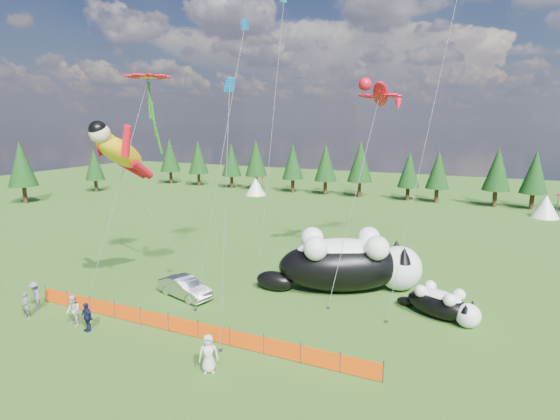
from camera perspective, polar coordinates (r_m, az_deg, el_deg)
name	(u,v)px	position (r m, az deg, el deg)	size (l,w,h in m)	color
ground	(213,313)	(27.93, -8.71, -13.20)	(160.00, 160.00, 0.00)	#16380A
safety_fence	(183,326)	(25.51, -12.54, -14.60)	(22.06, 0.06, 1.10)	#262626
tree_line	(376,172)	(68.01, 12.41, 4.83)	(90.00, 4.00, 8.00)	black
festival_tents	(450,200)	(62.02, 21.27, 1.26)	(50.00, 3.20, 2.80)	white
cat_large	(349,262)	(30.88, 8.95, -6.77)	(10.93, 7.45, 4.21)	black
cat_small	(442,304)	(28.39, 20.38, -11.40)	(5.03, 3.25, 1.91)	black
car	(185,287)	(30.37, -12.31, -9.86)	(1.44, 4.14, 1.36)	#B3B4B8
spectator_a	(26,305)	(30.74, -30.30, -10.70)	(0.60, 0.39, 1.63)	slate
spectator_b	(73,311)	(28.33, -25.41, -11.82)	(0.90, 0.53, 1.86)	silver
spectator_c	(87,317)	(27.44, -23.92, -12.64)	(0.99, 0.51, 1.68)	#141637
spectator_d	(35,296)	(31.78, -29.35, -9.71)	(1.18, 0.61, 1.82)	slate
spectator_e	(208,353)	(21.79, -9.33, -18.00)	(0.91, 0.59, 1.87)	silver
superhero_kite	(120,152)	(29.20, -20.12, 7.09)	(5.86, 5.95, 12.40)	yellow
gecko_kite	(381,94)	(35.05, 13.01, 14.49)	(4.11, 12.98, 16.53)	red
flower_kite	(148,79)	(31.67, -16.84, 16.03)	(3.61, 7.79, 15.59)	red
diamond_kite_a	(241,46)	(29.09, -5.11, 20.51)	(1.93, 4.72, 18.33)	blue
diamond_kite_c	(229,98)	(22.58, -6.68, 14.32)	(0.69, 2.59, 14.13)	blue
diamond_kite_d	(283,16)	(35.65, 0.34, 24.06)	(1.11, 6.59, 21.75)	#0D92A4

